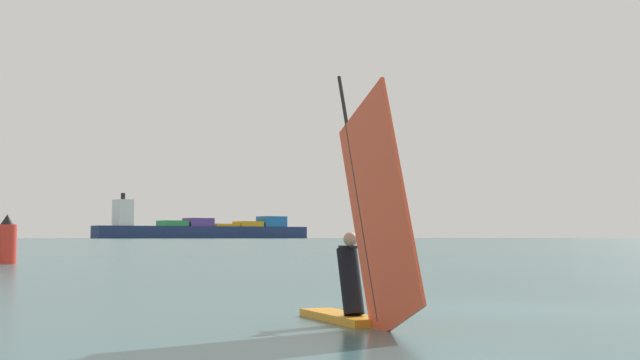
% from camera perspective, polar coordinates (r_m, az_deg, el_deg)
% --- Properties ---
extents(ground_plane, '(4000.00, 4000.00, 0.00)m').
position_cam_1_polar(ground_plane, '(17.29, 11.14, -7.91)').
color(ground_plane, '#386066').
extents(windsurfer, '(1.25, 3.96, 4.11)m').
position_cam_1_polar(windsurfer, '(13.69, 2.62, -4.66)').
color(windsurfer, orange).
rests_on(windsurfer, ground_plane).
extents(cargo_ship, '(205.75, 114.82, 41.49)m').
position_cam_1_polar(cargo_ship, '(881.15, -7.32, -3.06)').
color(cargo_ship, navy).
rests_on(cargo_ship, ground_plane).
extents(distant_headland, '(724.16, 395.15, 32.22)m').
position_cam_1_polar(distant_headland, '(1580.77, 1.46, -3.05)').
color(distant_headland, '#60665B').
rests_on(distant_headland, ground_plane).
extents(channel_buoy, '(0.93, 0.93, 2.43)m').
position_cam_1_polar(channel_buoy, '(47.14, -19.03, -3.66)').
color(channel_buoy, red).
rests_on(channel_buoy, ground_plane).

